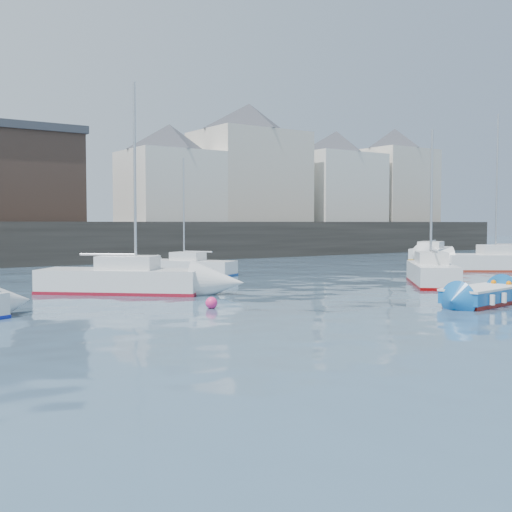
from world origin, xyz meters
TOP-DOWN VIEW (x-y plane):
  - water at (0.00, 0.00)m, footprint 220.00×220.00m
  - quay_wall at (0.00, 35.00)m, footprint 90.00×5.00m
  - land_strip at (0.00, 53.00)m, footprint 90.00×32.00m
  - bldg_east_a at (20.00, 42.00)m, footprint 13.36×13.36m
  - bldg_east_b at (31.00, 41.50)m, footprint 11.88×11.88m
  - bldg_east_c at (40.00, 41.50)m, footprint 11.14×11.14m
  - bldg_east_d at (11.00, 41.50)m, footprint 11.14×11.14m
  - blue_dinghy at (3.79, 3.41)m, footprint 3.66×2.09m
  - sailboat_b at (-5.15, 14.41)m, footprint 6.43×6.14m
  - sailboat_c at (8.31, 9.40)m, footprint 5.07×5.35m
  - sailboat_d at (18.90, 12.55)m, footprint 7.33×6.33m
  - sailboat_f at (1.81, 20.99)m, footprint 3.98×5.15m
  - sailboat_g at (25.38, 23.72)m, footprint 7.34×5.59m
  - buoy_near at (-4.49, 8.21)m, footprint 0.41×0.41m
  - buoy_mid at (5.73, 4.83)m, footprint 0.37×0.37m
  - buoy_far at (-1.20, 15.69)m, footprint 0.35×0.35m

SIDE VIEW (x-z plane):
  - water at x=0.00m, z-range 0.00..0.00m
  - buoy_near at x=-4.49m, z-range -0.21..0.21m
  - buoy_mid at x=5.73m, z-range -0.19..0.19m
  - buoy_far at x=-1.20m, z-range -0.18..0.18m
  - blue_dinghy at x=3.79m, z-range 0.04..0.70m
  - sailboat_f at x=1.81m, z-range -2.82..3.74m
  - sailboat_g at x=25.38m, z-range -4.02..5.05m
  - sailboat_c at x=8.31m, z-range -3.12..4.24m
  - sailboat_b at x=-5.15m, z-range -3.77..4.90m
  - sailboat_d at x=18.90m, z-range -4.14..5.29m
  - land_strip at x=0.00m, z-range 0.00..2.80m
  - quay_wall at x=0.00m, z-range 0.00..3.00m
  - bldg_east_d at x=11.00m, z-range 2.89..11.84m
  - bldg_east_b at x=31.00m, z-range 2.89..12.84m
  - bldg_east_c at x=40.00m, z-range 2.90..13.85m
  - bldg_east_a at x=20.00m, z-range 2.91..14.71m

